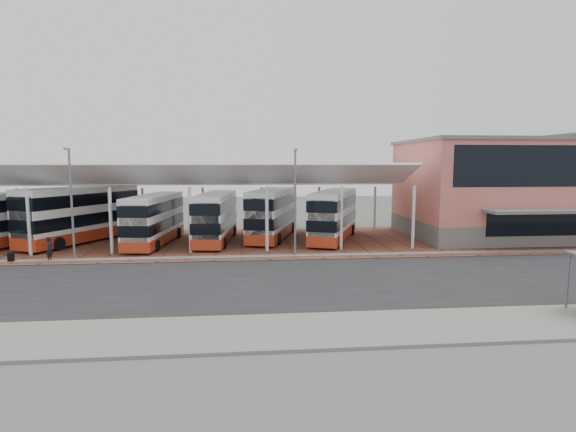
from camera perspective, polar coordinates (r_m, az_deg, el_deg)
name	(u,v)px	position (r m, az deg, el deg)	size (l,w,h in m)	color
ground	(274,278)	(27.74, -1.79, -7.92)	(140.00, 140.00, 0.00)	#4A4E48
road	(275,282)	(26.77, -1.65, -8.44)	(120.00, 14.00, 0.02)	black
forecourt	(287,241)	(40.57, -0.16, -3.23)	(72.00, 16.00, 0.06)	brown
sidewalk	(288,331)	(19.16, 0.01, -14.46)	(120.00, 4.00, 0.14)	#61615F
north_kerb	(269,257)	(33.75, -2.48, -5.17)	(120.00, 0.80, 0.14)	#61615F
yellow_line_near	(284,316)	(21.05, -0.53, -12.62)	(120.00, 0.12, 0.01)	#BEAB03
yellow_line_far	(283,314)	(21.33, -0.60, -12.36)	(120.00, 0.12, 0.01)	#BEAB03
canopy	(197,177)	(40.98, -11.54, 4.85)	(37.00, 11.63, 7.07)	silver
terminal	(504,188)	(47.69, 25.77, 3.19)	(18.40, 14.40, 9.25)	#62605D
lamp_west	(71,201)	(35.38, -25.81, 1.74)	(0.16, 0.90, 8.07)	slate
lamp_east	(295,199)	(33.38, 0.91, 2.14)	(0.16, 0.90, 8.07)	slate
bus_0	(18,218)	(45.03, -31.05, -0.27)	(7.00, 10.99, 4.52)	silver
bus_1	(81,215)	(43.81, -24.79, 0.16)	(7.68, 11.95, 4.92)	silver
bus_2	(155,220)	(40.47, -16.58, -0.45)	(3.54, 10.56, 4.27)	silver
bus_3	(216,218)	(40.49, -9.13, -0.21)	(3.45, 10.69, 4.33)	silver
bus_4	(273,214)	(42.00, -1.90, 0.29)	(5.55, 11.42, 4.59)	silver
bus_5	(334,216)	(41.16, 5.83, 0.06)	(6.38, 11.02, 4.48)	silver
pedestrian	(50,249)	(36.26, -28.01, -3.72)	(0.65, 0.43, 1.78)	black
suitcase	(11,258)	(37.30, -31.73, -4.55)	(0.37, 0.27, 0.64)	black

